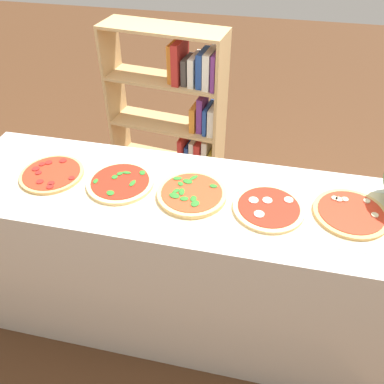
{
  "coord_description": "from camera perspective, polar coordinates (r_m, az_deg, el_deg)",
  "views": [
    {
      "loc": [
        0.29,
        -1.31,
        2.08
      ],
      "look_at": [
        0.0,
        0.0,
        0.96
      ],
      "focal_mm": 37.3,
      "sensor_mm": 36.0,
      "label": 1
    }
  ],
  "objects": [
    {
      "name": "ground_plane",
      "position": [
        2.47,
        0.0,
        -17.38
      ],
      "size": [
        12.0,
        12.0,
        0.0
      ],
      "primitive_type": "plane",
      "color": "#4C2D19"
    },
    {
      "name": "counter",
      "position": [
        2.09,
        0.0,
        -10.38
      ],
      "size": [
        2.21,
        0.62,
        0.94
      ],
      "primitive_type": "cube",
      "color": "beige",
      "rests_on": "ground_plane"
    },
    {
      "name": "parchment_paper",
      "position": [
        1.76,
        0.0,
        -0.48
      ],
      "size": [
        2.02,
        0.39,
        0.0
      ],
      "primitive_type": "cube",
      "color": "beige",
      "rests_on": "counter"
    },
    {
      "name": "pizza_pepperoni_0",
      "position": [
        1.97,
        -19.46,
        2.39
      ],
      "size": [
        0.29,
        0.29,
        0.02
      ],
      "color": "tan",
      "rests_on": "parchment_paper"
    },
    {
      "name": "pizza_spinach_1",
      "position": [
        1.84,
        -10.21,
        1.36
      ],
      "size": [
        0.3,
        0.3,
        0.02
      ],
      "color": "#E5C17F",
      "rests_on": "parchment_paper"
    },
    {
      "name": "pizza_spinach_2",
      "position": [
        1.75,
        -0.06,
        -0.25
      ],
      "size": [
        0.31,
        0.31,
        0.03
      ],
      "color": "#DBB26B",
      "rests_on": "parchment_paper"
    },
    {
      "name": "pizza_mozzarella_3",
      "position": [
        1.71,
        10.88,
        -2.25
      ],
      "size": [
        0.3,
        0.3,
        0.02
      ],
      "color": "#E5C17F",
      "rests_on": "parchment_paper"
    },
    {
      "name": "pizza_mushroom_4",
      "position": [
        1.78,
        21.73,
        -2.81
      ],
      "size": [
        0.31,
        0.31,
        0.02
      ],
      "color": "tan",
      "rests_on": "parchment_paper"
    },
    {
      "name": "bookshelf",
      "position": [
        2.8,
        -1.41,
        9.6
      ],
      "size": [
        0.82,
        0.36,
        1.32
      ],
      "color": "tan",
      "rests_on": "ground_plane"
    }
  ]
}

